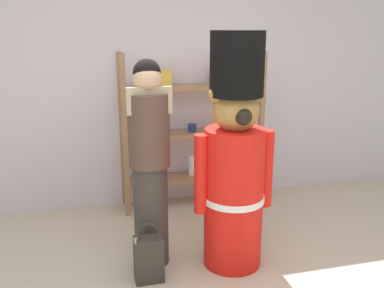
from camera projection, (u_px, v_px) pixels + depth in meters
back_wall at (154, 82)px, 4.52m from camera, size 6.40×0.12×2.60m
merchandise_shelf at (192, 128)px, 4.52m from camera, size 1.47×0.35×1.62m
teddy_bear_guard at (234, 162)px, 3.32m from camera, size 0.64×0.48×1.84m
person_shopper at (150, 161)px, 3.32m from camera, size 0.33×0.32×1.64m
shopping_bag at (149, 259)px, 3.25m from camera, size 0.21×0.14×0.47m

